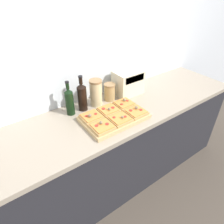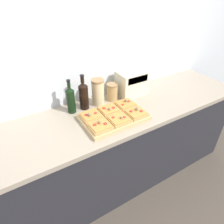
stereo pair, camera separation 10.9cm
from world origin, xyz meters
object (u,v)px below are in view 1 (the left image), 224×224
(grain_jar_tall, at_px, (96,93))
(toaster_oven, at_px, (128,82))
(cutting_board, at_px, (114,117))
(olive_oil_bottle, at_px, (69,101))
(wine_bottle, at_px, (82,96))
(grain_jar_short, at_px, (110,92))

(grain_jar_tall, xyz_separation_m, toaster_oven, (0.36, -0.00, -0.00))
(cutting_board, height_order, olive_oil_bottle, olive_oil_bottle)
(cutting_board, relative_size, olive_oil_bottle, 1.73)
(olive_oil_bottle, height_order, wine_bottle, wine_bottle)
(wine_bottle, xyz_separation_m, grain_jar_tall, (0.14, -0.00, -0.01))
(olive_oil_bottle, xyz_separation_m, wine_bottle, (0.12, 0.00, 0.01))
(cutting_board, bearing_deg, grain_jar_tall, 89.46)
(wine_bottle, bearing_deg, olive_oil_bottle, 180.00)
(grain_jar_tall, bearing_deg, cutting_board, -90.54)
(olive_oil_bottle, distance_m, toaster_oven, 0.62)
(grain_jar_tall, xyz_separation_m, grain_jar_short, (0.15, 0.00, -0.04))
(cutting_board, bearing_deg, wine_bottle, 116.02)
(wine_bottle, distance_m, grain_jar_tall, 0.14)
(grain_jar_short, bearing_deg, grain_jar_tall, -180.00)
(wine_bottle, bearing_deg, cutting_board, -63.98)
(grain_jar_tall, bearing_deg, toaster_oven, -0.13)
(wine_bottle, relative_size, toaster_oven, 1.06)
(wine_bottle, relative_size, grain_jar_tall, 1.31)
(olive_oil_bottle, distance_m, grain_jar_short, 0.40)
(grain_jar_tall, height_order, toaster_oven, grain_jar_tall)
(olive_oil_bottle, relative_size, wine_bottle, 0.95)
(olive_oil_bottle, bearing_deg, wine_bottle, 0.00)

